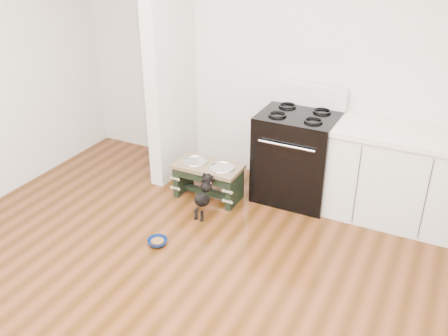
# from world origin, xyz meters

# --- Properties ---
(ground) EXTENTS (5.00, 5.00, 0.00)m
(ground) POSITION_xyz_m (0.00, 0.00, 0.00)
(ground) COLOR #40230B
(ground) RESTS_ON ground
(room_shell) EXTENTS (5.00, 5.00, 5.00)m
(room_shell) POSITION_xyz_m (0.00, 0.00, 1.62)
(room_shell) COLOR silver
(room_shell) RESTS_ON ground
(partition_wall) EXTENTS (0.15, 0.80, 2.70)m
(partition_wall) POSITION_xyz_m (-1.18, 2.10, 1.35)
(partition_wall) COLOR silver
(partition_wall) RESTS_ON ground
(oven_range) EXTENTS (0.76, 0.69, 1.14)m
(oven_range) POSITION_xyz_m (0.25, 2.16, 0.48)
(oven_range) COLOR black
(oven_range) RESTS_ON ground
(cabinet_run) EXTENTS (1.24, 0.64, 0.91)m
(cabinet_run) POSITION_xyz_m (1.23, 2.18, 0.45)
(cabinet_run) COLOR silver
(cabinet_run) RESTS_ON ground
(dog_feeder) EXTENTS (0.69, 0.37, 0.39)m
(dog_feeder) POSITION_xyz_m (-0.54, 1.72, 0.27)
(dog_feeder) COLOR black
(dog_feeder) RESTS_ON ground
(puppy) EXTENTS (0.12, 0.35, 0.42)m
(puppy) POSITION_xyz_m (-0.42, 1.40, 0.23)
(puppy) COLOR black
(puppy) RESTS_ON ground
(floor_bowl) EXTENTS (0.24, 0.24, 0.06)m
(floor_bowl) POSITION_xyz_m (-0.56, 0.77, 0.03)
(floor_bowl) COLOR navy
(floor_bowl) RESTS_ON ground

